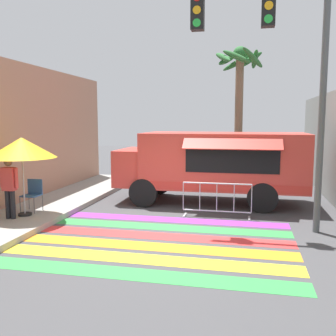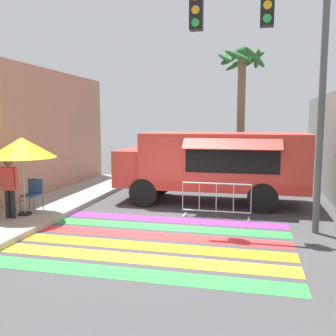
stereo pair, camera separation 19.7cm
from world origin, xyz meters
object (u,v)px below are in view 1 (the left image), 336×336
(palm_tree, at_px, (239,87))
(vendor_person, at_px, (9,185))
(food_truck, at_px, (209,162))
(barricade_front, at_px, (217,200))
(folding_chair, at_px, (33,192))
(patio_umbrella, at_px, (22,148))
(traffic_signal_pole, at_px, (271,46))

(palm_tree, bearing_deg, vendor_person, -125.69)
(food_truck, bearing_deg, barricade_front, -77.61)
(food_truck, xyz_separation_m, folding_chair, (-4.79, -2.85, -0.68))
(barricade_front, bearing_deg, patio_umbrella, -163.78)
(patio_umbrella, bearing_deg, food_truck, 35.77)
(patio_umbrella, height_order, folding_chair, patio_umbrella)
(folding_chair, bearing_deg, patio_umbrella, -74.56)
(food_truck, height_order, palm_tree, palm_tree)
(patio_umbrella, bearing_deg, vendor_person, -113.74)
(barricade_front, bearing_deg, folding_chair, -169.67)
(food_truck, xyz_separation_m, vendor_person, (-4.89, -3.78, -0.31))
(traffic_signal_pole, xyz_separation_m, patio_umbrella, (-6.44, -0.57, -2.50))
(food_truck, relative_size, patio_umbrella, 2.87)
(folding_chair, xyz_separation_m, barricade_front, (5.21, 0.95, -0.21))
(patio_umbrella, bearing_deg, barricade_front, 16.22)
(traffic_signal_pole, height_order, folding_chair, traffic_signal_pole)
(barricade_front, xyz_separation_m, palm_tree, (0.40, 6.06, 3.69))
(patio_umbrella, bearing_deg, palm_tree, 53.78)
(palm_tree, bearing_deg, patio_umbrella, -126.22)
(folding_chair, height_order, vendor_person, vendor_person)
(folding_chair, bearing_deg, vendor_person, -88.08)
(folding_chair, height_order, barricade_front, folding_chair)
(folding_chair, distance_m, barricade_front, 5.30)
(food_truck, height_order, patio_umbrella, food_truck)
(patio_umbrella, bearing_deg, folding_chair, 97.59)
(patio_umbrella, relative_size, barricade_front, 1.10)
(traffic_signal_pole, height_order, vendor_person, traffic_signal_pole)
(food_truck, distance_m, palm_tree, 5.08)
(traffic_signal_pole, relative_size, patio_umbrella, 2.93)
(vendor_person, distance_m, barricade_front, 5.66)
(barricade_front, relative_size, palm_tree, 0.33)
(traffic_signal_pole, xyz_separation_m, vendor_person, (-6.61, -0.95, -3.45))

